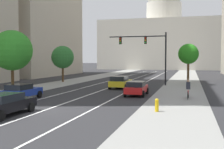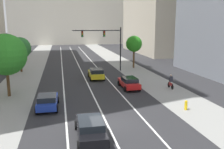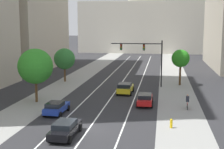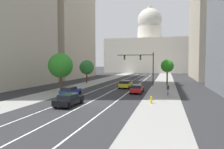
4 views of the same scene
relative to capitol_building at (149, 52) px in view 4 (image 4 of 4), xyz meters
name	(u,v)px [view 4 (image 4 of 4)]	position (x,y,z in m)	size (l,w,h in m)	color
ground_plane	(135,79)	(0.00, -52.05, -11.01)	(400.00, 400.00, 0.00)	#2B2B2D
sidewalk_left	(103,80)	(-8.74, -57.05, -11.00)	(5.04, 130.00, 0.01)	gray
sidewalk_right	(164,81)	(8.74, -57.05, -11.00)	(5.04, 130.00, 0.01)	gray
lane_stripe_left	(113,83)	(-3.11, -67.05, -10.99)	(0.16, 90.00, 0.01)	white
lane_stripe_center	(126,84)	(0.00, -67.05, -10.99)	(0.16, 90.00, 0.01)	white
lane_stripe_right	(139,84)	(3.11, -67.05, -10.99)	(0.16, 90.00, 0.01)	white
office_tower_far_left	(57,23)	(-26.38, -51.55, 7.30)	(18.62, 26.10, 36.55)	#B7AD99
capitol_building	(149,52)	(0.00, 0.00, 0.00)	(43.56, 26.28, 35.19)	beige
car_blue	(70,91)	(-4.67, -87.23, -10.27)	(2.04, 4.16, 1.39)	#1E389E
car_yellow	(125,84)	(1.55, -75.64, -10.20)	(2.18, 4.32, 1.54)	yellow
car_red	(137,89)	(4.66, -81.73, -10.26)	(1.97, 4.43, 1.41)	red
car_black	(69,99)	(-1.55, -94.07, -10.26)	(2.04, 4.74, 1.40)	black
traffic_signal_mast	(142,62)	(4.09, -69.96, -5.83)	(7.98, 0.39, 7.21)	black
fire_hydrant	(151,100)	(7.61, -90.24, -10.54)	(0.26, 0.35, 0.91)	yellow
cyclist	(168,90)	(9.60, -82.82, -10.15)	(0.37, 1.70, 1.72)	black
street_tree_near_left	(61,65)	(-8.94, -82.20, -6.49)	(4.38, 4.38, 6.72)	#51381E
street_tree_far_right	(167,66)	(9.47, -67.89, -6.73)	(2.83, 2.83, 5.74)	#51381E
street_tree_mid_left	(87,67)	(-9.71, -67.59, -7.12)	(3.56, 3.56, 5.68)	#51381E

